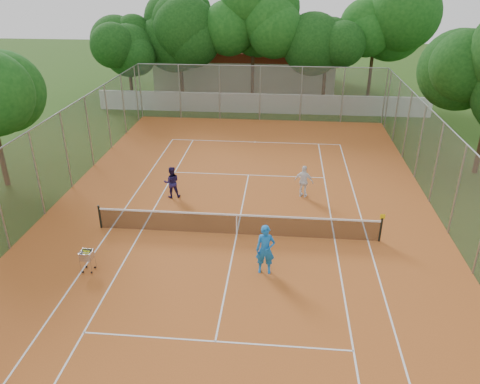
# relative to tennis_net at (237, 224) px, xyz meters

# --- Properties ---
(ground) EXTENTS (120.00, 120.00, 0.00)m
(ground) POSITION_rel_tennis_net_xyz_m (0.00, 0.00, -0.51)
(ground) COLOR #203D10
(ground) RESTS_ON ground
(court_pad) EXTENTS (18.00, 34.00, 0.02)m
(court_pad) POSITION_rel_tennis_net_xyz_m (0.00, 0.00, -0.50)
(court_pad) COLOR #B35B22
(court_pad) RESTS_ON ground
(court_lines) EXTENTS (10.98, 23.78, 0.01)m
(court_lines) POSITION_rel_tennis_net_xyz_m (0.00, 0.00, -0.49)
(court_lines) COLOR white
(court_lines) RESTS_ON court_pad
(tennis_net) EXTENTS (11.88, 0.10, 0.98)m
(tennis_net) POSITION_rel_tennis_net_xyz_m (0.00, 0.00, 0.00)
(tennis_net) COLOR black
(tennis_net) RESTS_ON court_pad
(perimeter_fence) EXTENTS (18.00, 34.00, 4.00)m
(perimeter_fence) POSITION_rel_tennis_net_xyz_m (0.00, 0.00, 1.49)
(perimeter_fence) COLOR slate
(perimeter_fence) RESTS_ON ground
(boundary_wall) EXTENTS (26.00, 0.30, 1.50)m
(boundary_wall) POSITION_rel_tennis_net_xyz_m (0.00, 19.00, 0.24)
(boundary_wall) COLOR silver
(boundary_wall) RESTS_ON ground
(clubhouse) EXTENTS (16.40, 9.00, 4.40)m
(clubhouse) POSITION_rel_tennis_net_xyz_m (-2.00, 29.00, 1.69)
(clubhouse) COLOR beige
(clubhouse) RESTS_ON ground
(tropical_trees) EXTENTS (29.00, 19.00, 10.00)m
(tropical_trees) POSITION_rel_tennis_net_xyz_m (0.00, 22.00, 4.49)
(tropical_trees) COLOR black
(tropical_trees) RESTS_ON ground
(player_near) EXTENTS (0.70, 0.46, 1.93)m
(player_near) POSITION_rel_tennis_net_xyz_m (1.32, -2.63, 0.47)
(player_near) COLOR blue
(player_near) RESTS_ON court_pad
(player_far_left) EXTENTS (0.91, 0.79, 1.59)m
(player_far_left) POSITION_rel_tennis_net_xyz_m (-3.53, 3.31, 0.31)
(player_far_left) COLOR #21184A
(player_far_left) RESTS_ON court_pad
(player_far_right) EXTENTS (1.03, 0.70, 1.62)m
(player_far_right) POSITION_rel_tennis_net_xyz_m (2.91, 3.99, 0.32)
(player_far_right) COLOR white
(player_far_right) RESTS_ON court_pad
(ball_hopper) EXTENTS (0.58, 0.58, 0.93)m
(ball_hopper) POSITION_rel_tennis_net_xyz_m (-5.22, -3.19, -0.03)
(ball_hopper) COLOR #B2B4BA
(ball_hopper) RESTS_ON court_pad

